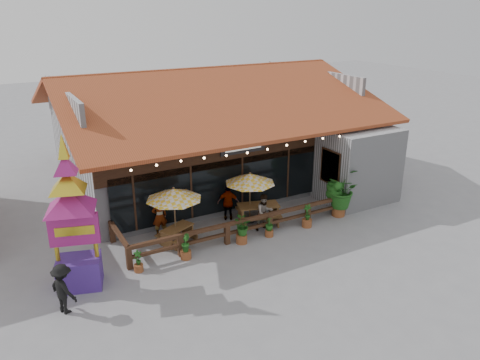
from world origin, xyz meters
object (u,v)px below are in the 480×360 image
thai_sign_tower (70,204)px  tropical_plant (340,190)px  umbrella_right (250,179)px  picnic_table_right (258,210)px  pedestrian (63,289)px  umbrella_left (174,194)px  picnic_table_left (177,232)px

thai_sign_tower → tropical_plant: (11.50, 0.25, -1.79)m
umbrella_right → thai_sign_tower: (-7.60, -1.61, 1.01)m
picnic_table_right → umbrella_right: bearing=144.8°
umbrella_right → pedestrian: (-8.31, -2.88, -1.22)m
umbrella_left → pedestrian: bearing=-150.3°
picnic_table_left → pedestrian: 5.49m
umbrella_left → pedestrian: umbrella_left is taller
umbrella_right → umbrella_left: bearing=-177.2°
tropical_plant → picnic_table_left: bearing=171.3°
umbrella_left → tropical_plant: (7.46, -1.18, -0.82)m
picnic_table_right → thai_sign_tower: bearing=-170.0°
pedestrian → picnic_table_right: bearing=-100.5°
picnic_table_left → picnic_table_right: bearing=0.1°
picnic_table_left → tropical_plant: tropical_plant is taller
picnic_table_right → pedestrian: bearing=-162.8°
picnic_table_right → pedestrian: size_ratio=1.30×
picnic_table_left → thai_sign_tower: thai_sign_tower is taller
picnic_table_right → thai_sign_tower: (-7.90, -1.39, 2.48)m
picnic_table_right → thai_sign_tower: thai_sign_tower is taller
umbrella_right → picnic_table_left: (-3.52, -0.22, -1.60)m
umbrella_right → pedestrian: bearing=-160.9°
umbrella_left → umbrella_right: umbrella_left is taller
tropical_plant → pedestrian: (-12.21, -1.52, -0.44)m
thai_sign_tower → pedestrian: 2.66m
picnic_table_right → tropical_plant: size_ratio=0.97×
umbrella_right → tropical_plant: 4.21m
picnic_table_right → tropical_plant: bearing=-17.6°
umbrella_left → thai_sign_tower: 4.40m
umbrella_right → picnic_table_right: (0.31, -0.22, -1.47)m
pedestrian → picnic_table_left: bearing=-88.7°
picnic_table_left → tropical_plant: size_ratio=0.79×
umbrella_left → picnic_table_left: (0.04, -0.05, -1.64)m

